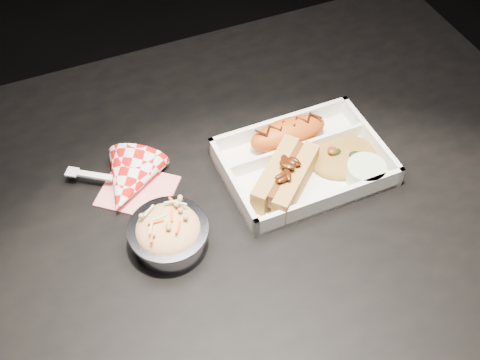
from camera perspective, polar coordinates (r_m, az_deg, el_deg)
name	(u,v)px	position (r m, az deg, el deg)	size (l,w,h in m)	color
dining_table	(218,236)	(0.99, -2.15, -5.28)	(1.20, 0.80, 0.75)	black
food_tray	(303,165)	(0.95, 5.98, 1.45)	(0.25, 0.18, 0.04)	white
fried_pastry	(288,133)	(0.97, 4.58, 4.46)	(0.13, 0.05, 0.04)	#C44E13
hotdog	(286,176)	(0.91, 4.34, 0.40)	(0.14, 0.13, 0.06)	#B8893E
fried_rice_mound	(344,152)	(0.96, 9.79, 2.63)	(0.11, 0.09, 0.03)	#A4762F
cupcake_liner	(365,173)	(0.94, 11.81, 0.69)	(0.06, 0.06, 0.03)	beige
foil_coleslaw_cup	(169,232)	(0.85, -6.78, -4.96)	(0.11, 0.11, 0.07)	silver
napkin_fork	(128,182)	(0.93, -10.53, -0.22)	(0.17, 0.15, 0.10)	red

